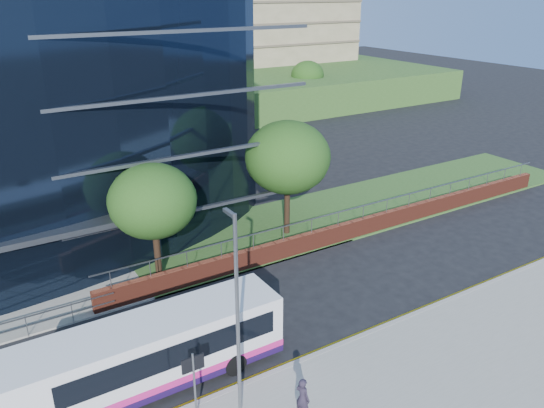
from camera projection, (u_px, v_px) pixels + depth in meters
grass_verge at (370, 204)px, 38.94m from camera, size 36.00×8.00×0.12m
retaining_wall at (362, 227)px, 33.88m from camera, size 34.00×0.40×2.11m
apartment_block at (201, 16)px, 75.12m from camera, size 60.00×42.00×30.00m
street_sign at (194, 372)px, 18.77m from camera, size 0.85×0.09×2.80m
tree_far_c at (153, 201)px, 27.44m from camera, size 4.62×4.62×6.51m
tree_far_d at (288, 157)px, 32.34m from camera, size 5.28×5.28×7.44m
tree_dist_e at (202, 85)px, 60.14m from camera, size 4.62×4.62×6.51m
tree_dist_f at (308, 75)px, 69.59m from camera, size 4.29×4.29×6.05m
streetlight_east at (237, 313)px, 18.17m from camera, size 0.15×0.77×8.00m
city_bus at (152, 353)px, 20.67m from camera, size 10.93×2.56×2.95m
pedestrian at (303, 398)px, 19.18m from camera, size 0.52×0.69×1.70m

